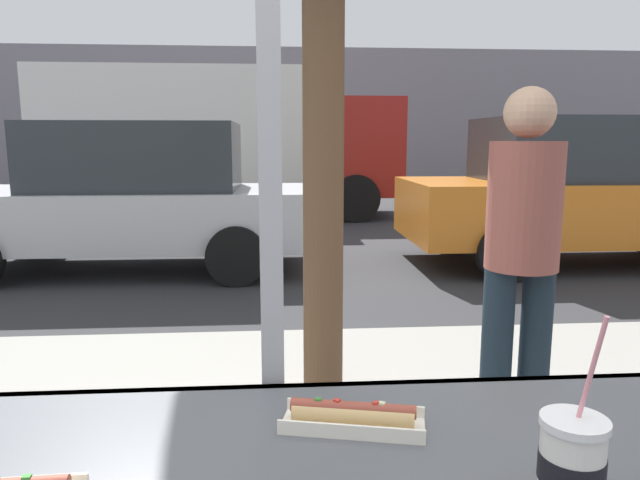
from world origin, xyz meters
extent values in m
plane|color=#2D2D30|center=(0.00, 8.00, 0.00)|extent=(60.00, 60.00, 0.00)
cube|color=gray|center=(0.00, 1.60, 0.06)|extent=(16.00, 2.80, 0.11)
cube|color=#35373A|center=(0.00, 0.03, 0.97)|extent=(2.24, 0.02, 0.02)
cube|color=#9E9EA3|center=(0.00, 0.08, 1.66)|extent=(0.05, 0.08, 1.36)
cube|color=gray|center=(0.00, 19.11, 2.28)|extent=(28.00, 1.20, 4.57)
cylinder|color=silver|center=(0.43, -0.45, 1.05)|extent=(0.09, 0.09, 0.14)
cylinder|color=black|center=(0.43, -0.45, 1.05)|extent=(0.09, 0.09, 0.04)
cylinder|color=black|center=(0.43, -0.45, 1.11)|extent=(0.08, 0.08, 0.01)
cylinder|color=white|center=(0.43, -0.45, 1.12)|extent=(0.10, 0.10, 0.01)
cylinder|color=pink|center=(0.44, -0.46, 1.19)|extent=(0.02, 0.04, 0.20)
cube|color=#337A2D|center=(-0.36, -0.38, 1.03)|extent=(0.01, 0.01, 0.01)
cube|color=silver|center=(0.15, -0.17, 0.98)|extent=(0.28, 0.15, 0.01)
cube|color=silver|center=(0.14, -0.22, 0.99)|extent=(0.26, 0.07, 0.03)
cube|color=silver|center=(0.16, -0.13, 0.99)|extent=(0.26, 0.07, 0.03)
cylinder|color=tan|center=(0.15, -0.17, 1.01)|extent=(0.23, 0.09, 0.04)
cylinder|color=brown|center=(0.15, -0.17, 1.02)|extent=(0.24, 0.08, 0.03)
cube|color=red|center=(0.19, -0.18, 1.03)|extent=(0.01, 0.01, 0.01)
cube|color=beige|center=(0.20, -0.18, 1.03)|extent=(0.01, 0.01, 0.01)
cube|color=#337A2D|center=(0.09, -0.16, 1.03)|extent=(0.01, 0.01, 0.01)
cube|color=red|center=(0.12, -0.16, 1.03)|extent=(0.02, 0.01, 0.01)
cube|color=#BCBCC1|center=(-1.78, 5.75, 0.64)|extent=(4.35, 1.76, 0.64)
cube|color=#282D33|center=(-1.59, 5.75, 1.35)|extent=(2.26, 1.55, 0.76)
cylinder|color=black|center=(-0.43, 6.63, 0.32)|extent=(0.64, 0.18, 0.64)
cylinder|color=black|center=(-0.43, 4.87, 0.32)|extent=(0.64, 0.18, 0.64)
cylinder|color=black|center=(-3.13, 6.63, 0.32)|extent=(0.64, 0.18, 0.64)
cube|color=orange|center=(3.88, 5.75, 0.68)|extent=(4.51, 1.83, 0.72)
cube|color=#282D33|center=(3.75, 5.75, 1.42)|extent=(2.34, 1.61, 0.76)
cylinder|color=black|center=(2.48, 6.66, 0.32)|extent=(0.64, 0.18, 0.64)
cylinder|color=black|center=(2.48, 4.83, 0.32)|extent=(0.64, 0.18, 0.64)
cube|color=silver|center=(-1.89, 10.74, 1.67)|extent=(5.19, 2.20, 2.44)
cube|color=maroon|center=(1.50, 10.74, 1.40)|extent=(1.90, 2.10, 1.90)
cylinder|color=black|center=(1.50, 11.79, 0.45)|extent=(0.90, 0.24, 0.90)
cylinder|color=black|center=(1.50, 9.69, 0.45)|extent=(0.90, 0.24, 0.90)
cylinder|color=black|center=(-2.85, 11.84, 0.45)|extent=(0.90, 0.24, 0.90)
cylinder|color=black|center=(-2.85, 9.64, 0.45)|extent=(0.90, 0.24, 0.90)
cylinder|color=#1A2731|center=(1.00, 1.27, 0.53)|extent=(0.14, 0.14, 0.84)
cylinder|color=#1A2731|center=(1.18, 1.27, 0.53)|extent=(0.14, 0.14, 0.84)
cylinder|color=#914D42|center=(1.09, 1.27, 1.23)|extent=(0.32, 0.32, 0.56)
sphere|color=tan|center=(1.09, 1.27, 1.63)|extent=(0.22, 0.22, 0.22)
cylinder|color=brown|center=(0.26, 1.88, 1.42)|extent=(0.22, 0.22, 2.62)
camera|label=1|loc=(0.01, -1.19, 1.51)|focal=32.56mm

